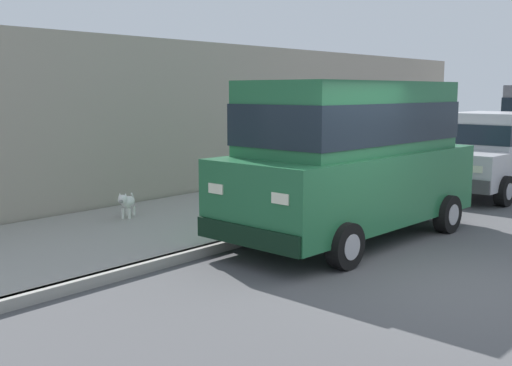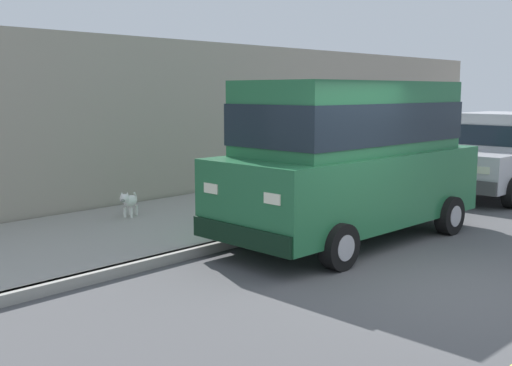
{
  "view_description": "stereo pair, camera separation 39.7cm",
  "coord_description": "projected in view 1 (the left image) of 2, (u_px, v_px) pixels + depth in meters",
  "views": [
    {
      "loc": [
        3.14,
        -7.21,
        2.38
      ],
      "look_at": [
        -3.59,
        0.52,
        0.85
      ],
      "focal_mm": 43.65,
      "sensor_mm": 36.0,
      "label": 1
    },
    {
      "loc": [
        3.44,
        -6.95,
        2.38
      ],
      "look_at": [
        -3.59,
        0.52,
        0.85
      ],
      "focal_mm": 43.65,
      "sensor_mm": 36.0,
      "label": 2
    }
  ],
  "objects": [
    {
      "name": "car_green_van",
      "position": [
        351.0,
        153.0,
        9.88
      ],
      "size": [
        2.26,
        4.96,
        2.52
      ],
      "color": "#23663D",
      "rests_on": "ground"
    },
    {
      "name": "car_silver_hatchback",
      "position": [
        489.0,
        152.0,
        14.24
      ],
      "size": [
        2.01,
        3.83,
        1.88
      ],
      "color": "#BCBCC1",
      "rests_on": "ground"
    },
    {
      "name": "curb",
      "position": [
        253.0,
        238.0,
        9.84
      ],
      "size": [
        0.16,
        64.0,
        0.14
      ],
      "primitive_type": "cube",
      "color": "gray",
      "rests_on": "ground"
    },
    {
      "name": "sidewalk",
      "position": [
        177.0,
        222.0,
        11.01
      ],
      "size": [
        3.6,
        64.0,
        0.14
      ],
      "primitive_type": "cube",
      "color": "#99968E",
      "rests_on": "ground"
    },
    {
      "name": "ground_plane",
      "position": [
        445.0,
        283.0,
        7.77
      ],
      "size": [
        80.0,
        80.0,
        0.0
      ],
      "primitive_type": "plane",
      "color": "#4C4C4F"
    },
    {
      "name": "dog_white",
      "position": [
        127.0,
        202.0,
        10.98
      ],
      "size": [
        0.48,
        0.65,
        0.49
      ],
      "color": "white",
      "rests_on": "sidewalk"
    },
    {
      "name": "building_facade",
      "position": [
        263.0,
        117.0,
        15.72
      ],
      "size": [
        0.5,
        20.0,
        3.44
      ],
      "primitive_type": "cube",
      "color": "#9E9384",
      "rests_on": "ground"
    }
  ]
}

